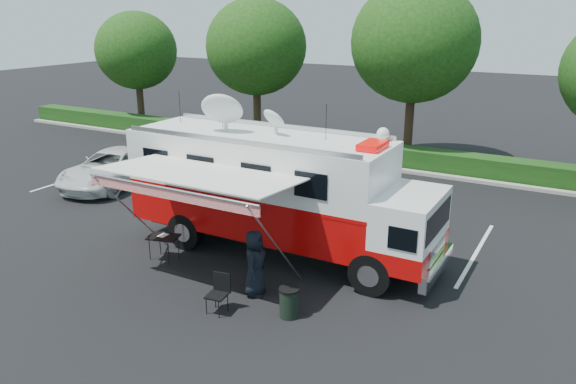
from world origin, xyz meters
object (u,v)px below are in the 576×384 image
(white_suv, at_px, (115,185))
(folding_table, at_px, (163,238))
(trash_bin, at_px, (289,302))
(command_truck, at_px, (278,191))

(white_suv, bearing_deg, folding_table, -43.20)
(folding_table, distance_m, trash_bin, 5.18)
(folding_table, height_order, trash_bin, trash_bin)
(command_truck, xyz_separation_m, white_suv, (-10.03, 2.77, -2.06))
(command_truck, height_order, trash_bin, command_truck)
(white_suv, xyz_separation_m, trash_bin, (12.26, -6.08, 0.40))
(command_truck, distance_m, white_suv, 10.60)
(white_suv, height_order, trash_bin, trash_bin)
(command_truck, distance_m, folding_table, 3.81)
(trash_bin, bearing_deg, folding_table, 167.61)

